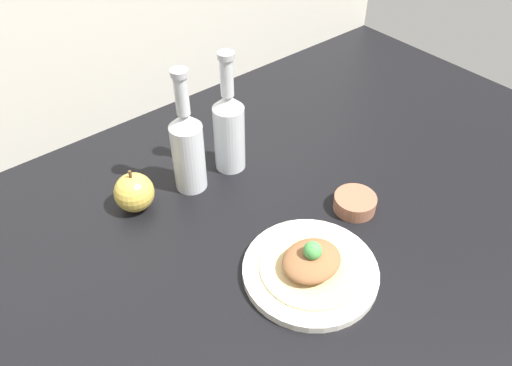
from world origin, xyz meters
TOP-DOWN VIEW (x-y plane):
  - ground_plane at (0.00, 0.00)cm, footprint 180.00×110.00cm
  - plate at (3.01, -11.87)cm, footprint 24.31×24.31cm
  - plated_food at (3.01, -11.87)cm, footprint 18.19×18.19cm
  - cider_bottle_left at (0.18, 21.52)cm, footprint 6.71×6.71cm
  - cider_bottle_right at (10.48, 21.52)cm, footprint 6.71×6.71cm
  - apple at (-12.43, 23.01)cm, footprint 8.05×8.05cm
  - dipping_bowl at (21.59, -5.53)cm, footprint 8.58×8.58cm

SIDE VIEW (x-z plane):
  - ground_plane at x=0.00cm, z-range -4.00..0.00cm
  - plate at x=3.01cm, z-range 0.06..1.89cm
  - dipping_bowl at x=21.59cm, z-range 0.00..3.14cm
  - plated_food at x=3.01cm, z-range 0.12..6.53cm
  - apple at x=-12.43cm, z-range -0.76..8.83cm
  - cider_bottle_left at x=0.18cm, z-range -3.53..24.07cm
  - cider_bottle_right at x=10.48cm, z-range -3.53..24.07cm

